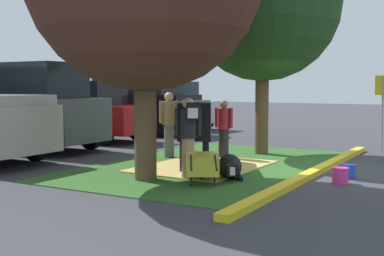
# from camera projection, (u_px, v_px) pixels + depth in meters

# --- Properties ---
(ground_plane) EXTENTS (80.00, 80.00, 0.00)m
(ground_plane) POSITION_uv_depth(u_px,v_px,m) (308.00, 169.00, 11.65)
(ground_plane) COLOR #38383D
(grass_island) EXTENTS (7.70, 4.70, 0.02)m
(grass_island) POSITION_uv_depth(u_px,v_px,m) (211.00, 165.00, 12.20)
(grass_island) COLOR #2D5B23
(grass_island) RESTS_ON ground
(curb_yellow) EXTENTS (8.90, 0.24, 0.12)m
(curb_yellow) POSITION_uv_depth(u_px,v_px,m) (315.00, 172.00, 10.95)
(curb_yellow) COLOR yellow
(curb_yellow) RESTS_ON ground
(hay_bedding) EXTENTS (3.26, 2.48, 0.04)m
(hay_bedding) POSITION_uv_depth(u_px,v_px,m) (203.00, 166.00, 11.85)
(hay_bedding) COLOR tan
(hay_bedding) RESTS_ON ground
(shade_tree_right) EXTENTS (4.13, 4.13, 6.12)m
(shade_tree_right) POSITION_uv_depth(u_px,v_px,m) (263.00, 4.00, 13.76)
(shade_tree_right) COLOR brown
(shade_tree_right) RESTS_ON ground
(cow_holstein) EXTENTS (2.91, 1.85, 1.55)m
(cow_holstein) POSITION_uv_depth(u_px,v_px,m) (195.00, 120.00, 11.73)
(cow_holstein) COLOR black
(cow_holstein) RESTS_ON ground
(calf_lying) EXTENTS (1.29, 0.96, 0.48)m
(calf_lying) POSITION_uv_depth(u_px,v_px,m) (230.00, 166.00, 10.51)
(calf_lying) COLOR black
(calf_lying) RESTS_ON ground
(person_handler) EXTENTS (0.34, 0.47, 1.64)m
(person_handler) POSITION_uv_depth(u_px,v_px,m) (188.00, 136.00, 10.29)
(person_handler) COLOR #9E7F5B
(person_handler) RESTS_ON ground
(person_visitor_near) EXTENTS (0.34, 0.53, 1.51)m
(person_visitor_near) POSITION_uv_depth(u_px,v_px,m) (224.00, 128.00, 13.16)
(person_visitor_near) COLOR black
(person_visitor_near) RESTS_ON ground
(person_visitor_far) EXTENTS (0.45, 0.35, 1.71)m
(person_visitor_far) POSITION_uv_depth(u_px,v_px,m) (169.00, 123.00, 13.30)
(person_visitor_far) COLOR slate
(person_visitor_far) RESTS_ON ground
(wheelbarrow) EXTENTS (1.51, 1.17, 0.63)m
(wheelbarrow) POSITION_uv_depth(u_px,v_px,m) (202.00, 164.00, 9.84)
(wheelbarrow) COLOR gold
(wheelbarrow) RESTS_ON ground
(parking_sign) EXTENTS (0.10, 0.44, 2.16)m
(parking_sign) POSITION_uv_depth(u_px,v_px,m) (383.00, 98.00, 14.76)
(parking_sign) COLOR #99999E
(parking_sign) RESTS_ON ground
(bucket_pink) EXTENTS (0.33, 0.33, 0.31)m
(bucket_pink) POSITION_uv_depth(u_px,v_px,m) (340.00, 175.00, 9.92)
(bucket_pink) COLOR #EA3893
(bucket_pink) RESTS_ON ground
(bucket_blue) EXTENTS (0.34, 0.34, 0.28)m
(bucket_blue) POSITION_uv_depth(u_px,v_px,m) (348.00, 170.00, 10.58)
(bucket_blue) COLOR blue
(bucket_blue) RESTS_ON ground
(suv_dark_grey) EXTENTS (2.14, 4.61, 2.52)m
(suv_dark_grey) POSITION_uv_depth(u_px,v_px,m) (29.00, 106.00, 14.97)
(suv_dark_grey) COLOR #4C5156
(suv_dark_grey) RESTS_ON ground
(sedan_red) EXTENTS (2.04, 4.41, 2.02)m
(sedan_red) POSITION_uv_depth(u_px,v_px,m) (88.00, 112.00, 17.44)
(sedan_red) COLOR red
(sedan_red) RESTS_ON ground
(suv_black) EXTENTS (2.14, 4.61, 2.52)m
(suv_black) POSITION_uv_depth(u_px,v_px,m) (138.00, 101.00, 19.98)
(suv_black) COLOR black
(suv_black) RESTS_ON ground
(sedan_silver) EXTENTS (2.04, 4.41, 2.02)m
(sedan_silver) POSITION_uv_depth(u_px,v_px,m) (168.00, 106.00, 22.09)
(sedan_silver) COLOR #B7B7BC
(sedan_silver) RESTS_ON ground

